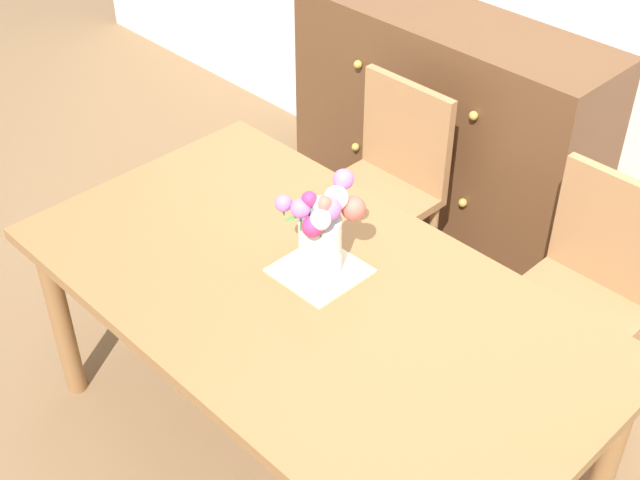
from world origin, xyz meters
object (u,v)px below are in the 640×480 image
object	(u,v)px
flower_vase	(323,228)
chair_right	(587,287)
chair_left	(385,180)
dresser	(444,129)
dining_table	(311,310)

from	to	relation	value
flower_vase	chair_right	bearing A→B (deg)	57.35
chair_left	dresser	distance (m)	0.50
chair_right	dresser	xyz separation A→B (m)	(-1.00, 0.49, -0.02)
chair_right	flower_vase	size ratio (longest dim) A/B	2.89
dining_table	dresser	size ratio (longest dim) A/B	1.29
chair_left	flower_vase	world-z (taller)	flower_vase
chair_left	dresser	xyz separation A→B (m)	(-0.10, 0.49, -0.02)
dining_table	flower_vase	world-z (taller)	flower_vase
dining_table	flower_vase	bearing A→B (deg)	111.64
dresser	chair_right	bearing A→B (deg)	-26.15
chair_left	chair_right	size ratio (longest dim) A/B	1.00
dining_table	flower_vase	size ratio (longest dim) A/B	5.82
dresser	dining_table	bearing A→B (deg)	-67.41
chair_right	flower_vase	world-z (taller)	flower_vase
chair_right	dresser	bearing A→B (deg)	-26.15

